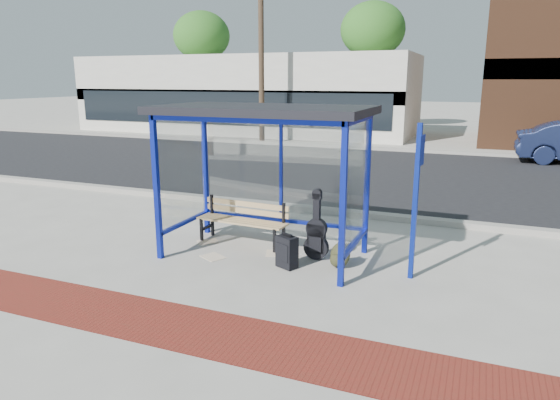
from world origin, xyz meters
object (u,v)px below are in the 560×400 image
at_px(suitcase, 287,252).
at_px(backpack, 340,256).
at_px(guitar_bag, 316,235).
at_px(bench, 243,219).

bearing_deg(suitcase, backpack, 47.73).
relative_size(guitar_bag, suitcase, 1.99).
distance_m(suitcase, backpack, 0.81).
bearing_deg(guitar_bag, bench, 168.79).
bearing_deg(bench, backpack, -11.62).
xyz_separation_m(suitcase, backpack, (0.75, 0.32, -0.07)).
height_order(bench, backpack, bench).
xyz_separation_m(bench, backpack, (1.89, -0.52, -0.25)).
relative_size(bench, backpack, 4.21).
bearing_deg(guitar_bag, backpack, -25.75).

